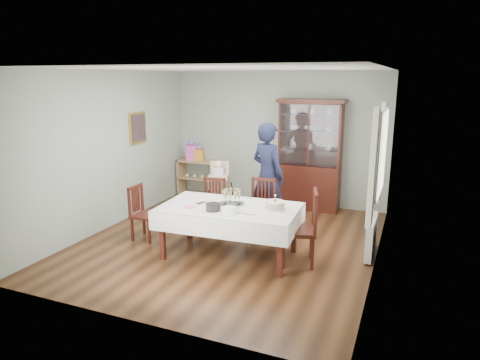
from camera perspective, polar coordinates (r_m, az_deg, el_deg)
The scene contains 25 objects.
floor at distance 6.97m, azimuth -1.46°, elevation -8.21°, with size 5.00×5.00×0.00m, color #593319.
room_shell at distance 7.01m, azimuth 0.21°, elevation 6.37°, with size 5.00×5.00×5.00m.
dining_table at distance 6.32m, azimuth -1.38°, elevation -6.81°, with size 2.06×1.25×0.76m.
china_cabinet at distance 8.51m, azimuth 9.31°, elevation 3.52°, with size 1.30×0.48×2.18m.
sideboard at distance 9.54m, azimuth -5.61°, elevation 0.29°, with size 0.90×0.38×0.80m.
picture_frame at distance 8.33m, azimuth -13.48°, elevation 6.77°, with size 0.04×0.48×0.58m, color gold.
window at distance 6.32m, azimuth 18.43°, elevation 3.44°, with size 0.04×1.02×1.22m, color white.
curtain_left at distance 5.73m, azimuth 17.29°, elevation 1.52°, with size 0.07×0.30×1.55m, color silver.
curtain_right at distance 6.95m, azimuth 18.26°, elevation 3.49°, with size 0.07×0.30×1.55m, color silver.
radiator at distance 6.64m, azimuth 17.10°, elevation -7.18°, with size 0.10×0.80×0.55m, color white.
chair_far_left at distance 7.36m, azimuth -3.71°, elevation -4.80°, with size 0.46×0.46×0.90m.
chair_far_right at distance 7.07m, azimuth 2.75°, elevation -5.40°, with size 0.46×0.46×0.96m.
chair_end_left at distance 7.16m, azimuth -12.50°, elevation -5.68°, with size 0.40×0.40×0.88m.
chair_end_right at distance 6.15m, azimuth 7.94°, elevation -8.22°, with size 0.59×0.59×1.07m.
woman at distance 7.41m, azimuth 3.72°, elevation 0.60°, with size 0.67×0.44×1.85m, color black.
high_chair at distance 8.01m, azimuth -2.80°, elevation -2.08°, with size 0.59×0.59×1.09m.
champagne_tray at distance 6.27m, azimuth -1.10°, elevation -2.67°, with size 0.37×0.37×0.22m.
birthday_cake at distance 6.08m, azimuth 4.69°, elevation -3.39°, with size 0.31×0.31×0.22m.
plate_stack_dark at distance 6.02m, azimuth -3.59°, elevation -3.62°, with size 0.21×0.21×0.10m, color black.
plate_stack_white at distance 5.88m, azimuth -1.41°, elevation -4.06°, with size 0.20×0.20×0.09m, color white.
napkin_stack at distance 6.18m, azimuth -6.66°, elevation -3.60°, with size 0.13×0.13×0.02m, color #EF58BF.
cutlery at distance 6.39m, azimuth -5.52°, elevation -3.03°, with size 0.12×0.17×0.01m, color silver, non-canonical shape.
cake_knife at distance 5.86m, azimuth 0.76°, elevation -4.53°, with size 0.29×0.03×0.01m, color silver.
gift_bag_pink at distance 9.47m, azimuth -6.47°, elevation 3.84°, with size 0.27×0.21×0.44m.
gift_bag_orange at distance 9.39m, azimuth -5.50°, elevation 3.52°, with size 0.21×0.16×0.34m.
Camera 1 is at (2.61, -5.92, 2.59)m, focal length 32.00 mm.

